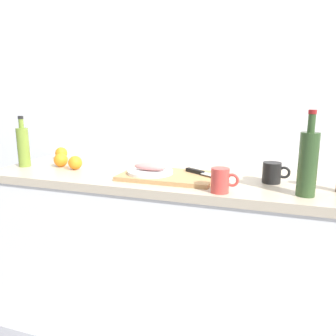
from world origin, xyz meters
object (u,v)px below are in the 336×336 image
object	(u,v)px
coffee_mug_0	(272,173)
coffee_mug_2	(221,180)
white_plate	(150,172)
fish_fillet	(150,167)
orange_0	(75,163)
wine_bottle	(308,163)
olive_oil_bottle	(23,146)
chef_knife	(203,173)
cutting_board	(168,176)

from	to	relation	value
coffee_mug_0	coffee_mug_2	world-z (taller)	coffee_mug_2
white_plate	fish_fillet	world-z (taller)	fish_fillet
orange_0	wine_bottle	bearing A→B (deg)	-5.60
white_plate	fish_fillet	xyz separation A→B (m)	(0.00, 0.00, 0.03)
white_plate	coffee_mug_0	distance (m)	0.57
olive_oil_bottle	coffee_mug_2	size ratio (longest dim) A/B	2.43
chef_knife	cutting_board	bearing A→B (deg)	-136.77
coffee_mug_0	orange_0	xyz separation A→B (m)	(-1.01, -0.05, -0.01)
white_plate	chef_knife	world-z (taller)	chef_knife
cutting_board	coffee_mug_2	xyz separation A→B (m)	(0.28, -0.16, 0.04)
cutting_board	coffee_mug_2	bearing A→B (deg)	-29.42
fish_fillet	orange_0	bearing A→B (deg)	176.11
wine_bottle	chef_knife	bearing A→B (deg)	163.78
cutting_board	coffee_mug_2	world-z (taller)	coffee_mug_2
coffee_mug_0	orange_0	size ratio (longest dim) A/B	1.66
chef_knife	olive_oil_bottle	distance (m)	1.02
cutting_board	fish_fillet	size ratio (longest dim) A/B	2.71
fish_fillet	wine_bottle	xyz separation A→B (m)	(0.70, -0.08, 0.08)
fish_fillet	olive_oil_bottle	bearing A→B (deg)	179.29
chef_knife	orange_0	size ratio (longest dim) A/B	3.56
fish_fillet	coffee_mug_0	xyz separation A→B (m)	(0.57, 0.08, -0.01)
cutting_board	olive_oil_bottle	distance (m)	0.86
white_plate	wine_bottle	world-z (taller)	wine_bottle
white_plate	coffee_mug_2	bearing A→B (deg)	-21.75
cutting_board	orange_0	distance (m)	0.53
chef_knife	coffee_mug_0	bearing A→B (deg)	36.88
coffee_mug_2	orange_0	world-z (taller)	coffee_mug_2
olive_oil_bottle	coffee_mug_0	xyz separation A→B (m)	(1.33, 0.07, -0.07)
white_plate	chef_knife	distance (m)	0.26
fish_fillet	chef_knife	bearing A→B (deg)	10.96
olive_oil_bottle	orange_0	distance (m)	0.33
white_plate	coffee_mug_2	size ratio (longest dim) A/B	1.92
chef_knife	coffee_mug_0	size ratio (longest dim) A/B	2.14
cutting_board	fish_fillet	bearing A→B (deg)	-172.02
wine_bottle	coffee_mug_2	distance (m)	0.35
fish_fillet	coffee_mug_2	xyz separation A→B (m)	(0.37, -0.15, -0.00)
chef_knife	coffee_mug_2	size ratio (longest dim) A/B	2.29
cutting_board	olive_oil_bottle	size ratio (longest dim) A/B	1.60
coffee_mug_2	orange_0	xyz separation A→B (m)	(-0.82, 0.18, -0.01)
fish_fillet	white_plate	bearing A→B (deg)	0.00
cutting_board	coffee_mug_2	size ratio (longest dim) A/B	3.90
cutting_board	white_plate	distance (m)	0.09
fish_fillet	chef_knife	world-z (taller)	fish_fillet
chef_knife	orange_0	bearing A→B (deg)	-147.80
orange_0	olive_oil_bottle	bearing A→B (deg)	-176.22
chef_knife	coffee_mug_2	bearing A→B (deg)	-27.89
olive_oil_bottle	coffee_mug_0	bearing A→B (deg)	3.15
cutting_board	white_plate	size ratio (longest dim) A/B	2.03
olive_oil_bottle	wine_bottle	size ratio (longest dim) A/B	0.83
olive_oil_bottle	white_plate	bearing A→B (deg)	-0.71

